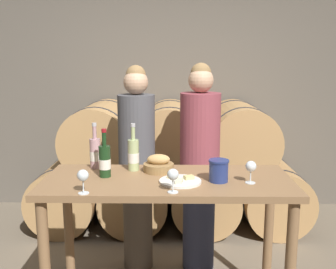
# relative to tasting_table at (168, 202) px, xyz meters

# --- Properties ---
(stone_wall_back) EXTENTS (10.00, 0.12, 3.20)m
(stone_wall_back) POSITION_rel_tasting_table_xyz_m (0.00, 2.12, 0.81)
(stone_wall_back) COLOR #60594F
(stone_wall_back) RESTS_ON ground_plane
(barrel_stack) EXTENTS (2.71, 0.95, 1.24)m
(barrel_stack) POSITION_rel_tasting_table_xyz_m (0.00, 1.52, -0.22)
(barrel_stack) COLOR tan
(barrel_stack) RESTS_ON ground_plane
(tasting_table) EXTENTS (1.52, 0.64, 0.94)m
(tasting_table) POSITION_rel_tasting_table_xyz_m (0.00, 0.00, 0.00)
(tasting_table) COLOR olive
(tasting_table) RESTS_ON ground_plane
(person_left) EXTENTS (0.28, 0.28, 1.62)m
(person_left) POSITION_rel_tasting_table_xyz_m (-0.25, 0.63, 0.05)
(person_left) COLOR #4C4238
(person_left) RESTS_ON ground_plane
(person_right) EXTENTS (0.31, 0.31, 1.64)m
(person_right) POSITION_rel_tasting_table_xyz_m (0.24, 0.63, 0.05)
(person_right) COLOR #2D334C
(person_right) RESTS_ON ground_plane
(wine_bottle_red) EXTENTS (0.07, 0.07, 0.30)m
(wine_bottle_red) POSITION_rel_tasting_table_xyz_m (-0.39, 0.04, 0.25)
(wine_bottle_red) COLOR #193819
(wine_bottle_red) RESTS_ON tasting_table
(wine_bottle_white) EXTENTS (0.07, 0.07, 0.31)m
(wine_bottle_white) POSITION_rel_tasting_table_xyz_m (-0.23, 0.18, 0.26)
(wine_bottle_white) COLOR #ADBC7F
(wine_bottle_white) RESTS_ON tasting_table
(wine_bottle_rose) EXTENTS (0.07, 0.07, 0.31)m
(wine_bottle_rose) POSITION_rel_tasting_table_xyz_m (-0.49, 0.24, 0.25)
(wine_bottle_rose) COLOR #BC8E93
(wine_bottle_rose) RESTS_ON tasting_table
(blue_crock) EXTENTS (0.12, 0.12, 0.13)m
(blue_crock) POSITION_rel_tasting_table_xyz_m (0.30, -0.05, 0.22)
(blue_crock) COLOR navy
(blue_crock) RESTS_ON tasting_table
(bread_basket) EXTENTS (0.20, 0.20, 0.11)m
(bread_basket) POSITION_rel_tasting_table_xyz_m (-0.06, 0.16, 0.19)
(bread_basket) COLOR olive
(bread_basket) RESTS_ON tasting_table
(cheese_plate) EXTENTS (0.25, 0.25, 0.04)m
(cheese_plate) POSITION_rel_tasting_table_xyz_m (0.08, -0.08, 0.16)
(cheese_plate) COLOR white
(cheese_plate) RESTS_ON tasting_table
(wine_glass_far_left) EXTENTS (0.06, 0.06, 0.13)m
(wine_glass_far_left) POSITION_rel_tasting_table_xyz_m (-0.45, -0.28, 0.25)
(wine_glass_far_left) COLOR white
(wine_glass_far_left) RESTS_ON tasting_table
(wine_glass_left) EXTENTS (0.06, 0.06, 0.13)m
(wine_glass_left) POSITION_rel_tasting_table_xyz_m (0.03, -0.25, 0.25)
(wine_glass_left) COLOR white
(wine_glass_left) RESTS_ON tasting_table
(wine_glass_center) EXTENTS (0.06, 0.06, 0.13)m
(wine_glass_center) POSITION_rel_tasting_table_xyz_m (0.49, -0.08, 0.25)
(wine_glass_center) COLOR white
(wine_glass_center) RESTS_ON tasting_table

